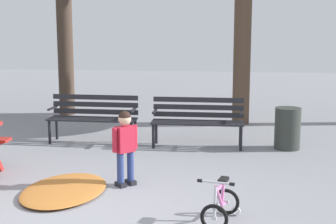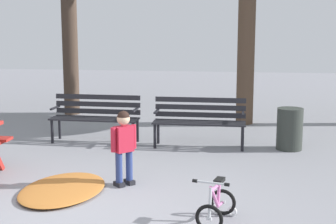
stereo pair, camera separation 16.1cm
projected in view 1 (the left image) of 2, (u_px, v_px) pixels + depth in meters
ground at (79, 217)px, 5.53m from camera, size 36.00×36.00×0.00m
park_bench_far_left at (94, 114)px, 9.03m from camera, size 1.61×0.48×0.85m
park_bench_left at (198, 118)px, 8.71m from camera, size 1.60×0.47×0.85m
child_standing at (125, 142)px, 6.52m from camera, size 0.29×0.30×1.01m
kids_bicycle at (221, 205)px, 5.34m from camera, size 0.47×0.61×0.54m
leaf_pile at (64, 190)px, 6.35m from camera, size 1.10×1.51×0.07m
trash_bin at (287, 128)px, 8.55m from camera, size 0.44×0.44×0.72m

